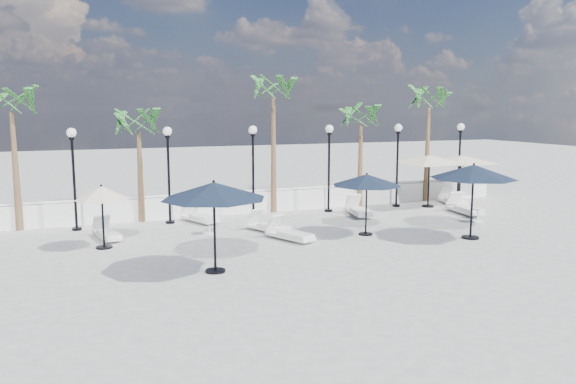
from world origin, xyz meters
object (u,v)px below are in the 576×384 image
object	(u,v)px
parasol_navy_mid	(367,180)
lounger_0	(107,233)
lounger_3	(199,217)
parasol_cream_sq_a	(461,156)
parasol_navy_left	(214,191)
parasol_cream_sq_b	(430,156)
lounger_2	(269,226)
lounger_7	(453,200)
parasol_navy_right	(474,172)
parasol_cream_small	(102,194)
lounger_4	(359,210)
lounger_5	(290,233)
lounger_6	(464,208)

from	to	relation	value
parasol_navy_mid	lounger_0	bearing A→B (deg)	162.79
lounger_3	parasol_cream_sq_a	size ratio (longest dim) A/B	0.40
parasol_navy_left	parasol_navy_mid	size ratio (longest dim) A/B	1.17
parasol_cream_sq_a	parasol_cream_sq_b	size ratio (longest dim) A/B	0.98
lounger_2	lounger_7	distance (m)	10.35
parasol_navy_right	parasol_cream_small	distance (m)	12.58
lounger_3	parasol_navy_mid	bearing A→B (deg)	-63.25
lounger_0	lounger_4	size ratio (longest dim) A/B	0.93
lounger_0	lounger_5	size ratio (longest dim) A/B	0.95
parasol_cream_sq_a	lounger_2	bearing A→B (deg)	-166.08
lounger_4	lounger_7	distance (m)	5.49
parasol_navy_left	parasol_navy_right	xyz separation A→B (m)	(9.40, 0.70, 0.06)
lounger_2	parasol_cream_sq_a	world-z (taller)	parasol_cream_sq_a
lounger_2	parasol_navy_left	distance (m)	5.67
lounger_3	parasol_navy_right	size ratio (longest dim) A/B	0.67
lounger_3	lounger_7	world-z (taller)	lounger_7
lounger_3	lounger_7	xyz separation A→B (m)	(12.09, -0.36, 0.00)
lounger_7	parasol_cream_sq_a	bearing A→B (deg)	37.57
parasol_navy_mid	parasol_cream_sq_b	world-z (taller)	parasol_cream_sq_b
lounger_0	parasol_navy_mid	world-z (taller)	parasol_navy_mid
parasol_cream_sq_a	parasol_cream_small	world-z (taller)	parasol_cream_sq_a
lounger_0	lounger_4	xyz separation A→B (m)	(10.31, 0.59, 0.02)
lounger_0	lounger_7	distance (m)	15.80
lounger_5	parasol_navy_mid	xyz separation A→B (m)	(2.89, -0.21, 1.75)
lounger_6	parasol_cream_small	xyz separation A→B (m)	(-14.96, -0.59, 1.55)
parasol_navy_left	parasol_cream_small	size ratio (longest dim) A/B	1.40
lounger_5	parasol_cream_sq_a	xyz separation A→B (m)	(10.50, 4.17, 2.05)
lounger_2	parasol_navy_left	xyz separation A→B (m)	(-3.11, -4.28, 2.06)
parasol_cream_small	parasol_navy_left	bearing A→B (deg)	-55.60
lounger_0	lounger_6	bearing A→B (deg)	-14.08
lounger_7	parasol_cream_small	xyz separation A→B (m)	(-15.93, -2.61, 1.56)
parasol_cream_sq_b	lounger_0	bearing A→B (deg)	-174.71
lounger_7	parasol_navy_mid	xyz separation A→B (m)	(-6.96, -4.04, 1.75)
lounger_5	parasol_navy_left	bearing A→B (deg)	-164.20
lounger_2	parasol_navy_mid	bearing A→B (deg)	-53.51
lounger_7	parasol_navy_mid	size ratio (longest dim) A/B	0.80
lounger_3	parasol_cream_sq_b	bearing A→B (deg)	-24.49
parasol_navy_mid	parasol_navy_right	size ratio (longest dim) A/B	0.85
lounger_0	parasol_navy_mid	distance (m)	9.37
lounger_4	parasol_navy_left	size ratio (longest dim) A/B	0.70
lounger_7	parasol_cream_small	size ratio (longest dim) A/B	0.96
lounger_3	parasol_navy_right	bearing A→B (deg)	-59.69
parasol_cream_small	lounger_5	bearing A→B (deg)	-11.26
lounger_2	parasol_navy_left	bearing A→B (deg)	-150.79
lounger_6	parasol_cream_sq_a	bearing A→B (deg)	61.72
lounger_3	lounger_6	xyz separation A→B (m)	(11.12, -2.39, 0.02)
lounger_3	parasol_cream_sq_b	world-z (taller)	parasol_cream_sq_b
parasol_navy_mid	parasol_navy_right	world-z (taller)	parasol_navy_right
lounger_5	parasol_navy_right	distance (m)	6.74
lounger_6	parasol_navy_right	distance (m)	5.23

